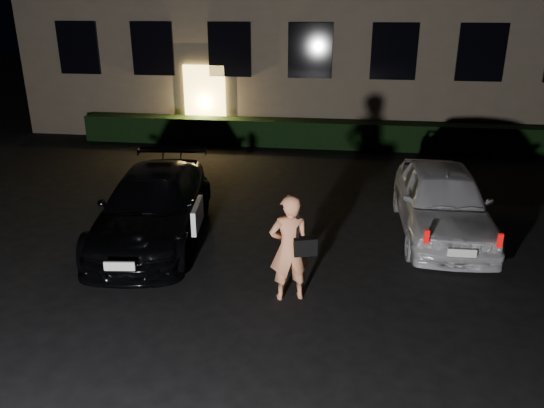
# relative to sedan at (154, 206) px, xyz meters

# --- Properties ---
(ground) EXTENTS (80.00, 80.00, 0.00)m
(ground) POSITION_rel_sedan_xyz_m (2.42, -2.85, -0.67)
(ground) COLOR black
(ground) RESTS_ON ground
(hedge) EXTENTS (15.00, 0.70, 0.85)m
(hedge) POSITION_rel_sedan_xyz_m (2.42, 7.65, -0.24)
(hedge) COLOR black
(hedge) RESTS_ON ground
(sedan) EXTENTS (2.42, 4.79, 1.33)m
(sedan) POSITION_rel_sedan_xyz_m (0.00, 0.00, 0.00)
(sedan) COLOR black
(sedan) RESTS_ON ground
(hatch) EXTENTS (1.73, 4.16, 1.41)m
(hatch) POSITION_rel_sedan_xyz_m (5.66, 1.01, 0.04)
(hatch) COLOR silver
(hatch) RESTS_ON ground
(man) EXTENTS (0.80, 0.59, 1.75)m
(man) POSITION_rel_sedan_xyz_m (2.92, -1.94, 0.21)
(man) COLOR #E98D5F
(man) RESTS_ON ground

